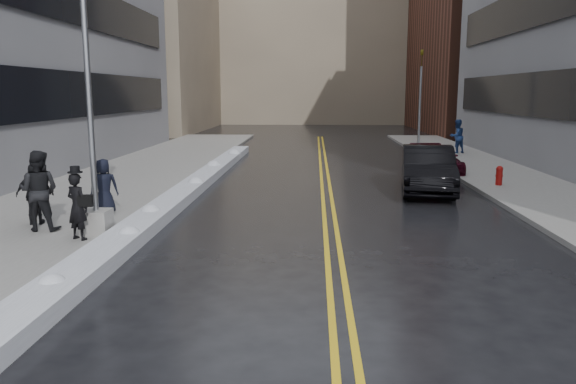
# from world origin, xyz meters

# --- Properties ---
(ground) EXTENTS (160.00, 160.00, 0.00)m
(ground) POSITION_xyz_m (0.00, 0.00, 0.00)
(ground) COLOR black
(ground) RESTS_ON ground
(sidewalk_west) EXTENTS (5.50, 50.00, 0.15)m
(sidewalk_west) POSITION_xyz_m (-5.75, 10.00, 0.07)
(sidewalk_west) COLOR gray
(sidewalk_west) RESTS_ON ground
(sidewalk_east) EXTENTS (4.00, 50.00, 0.15)m
(sidewalk_east) POSITION_xyz_m (10.00, 10.00, 0.07)
(sidewalk_east) COLOR gray
(sidewalk_east) RESTS_ON ground
(lane_line_left) EXTENTS (0.12, 50.00, 0.01)m
(lane_line_left) POSITION_xyz_m (2.35, 10.00, 0.00)
(lane_line_left) COLOR gold
(lane_line_left) RESTS_ON ground
(lane_line_right) EXTENTS (0.12, 50.00, 0.01)m
(lane_line_right) POSITION_xyz_m (2.65, 10.00, 0.00)
(lane_line_right) COLOR gold
(lane_line_right) RESTS_ON ground
(snow_ridge) EXTENTS (0.90, 30.00, 0.34)m
(snow_ridge) POSITION_xyz_m (-2.45, 8.00, 0.17)
(snow_ridge) COLOR silver
(snow_ridge) RESTS_ON ground
(building_west_far) EXTENTS (14.00, 22.00, 18.00)m
(building_west_far) POSITION_xyz_m (-15.50, 44.00, 9.00)
(building_west_far) COLOR gray
(building_west_far) RESTS_ON ground
(building_far) EXTENTS (36.00, 16.00, 22.00)m
(building_far) POSITION_xyz_m (2.00, 60.00, 11.00)
(building_far) COLOR gray
(building_far) RESTS_ON ground
(lamppost) EXTENTS (0.65, 0.65, 7.62)m
(lamppost) POSITION_xyz_m (-3.30, 2.00, 2.53)
(lamppost) COLOR gray
(lamppost) RESTS_ON sidewalk_west
(fire_hydrant) EXTENTS (0.26, 0.26, 0.73)m
(fire_hydrant) POSITION_xyz_m (9.00, 10.00, 0.55)
(fire_hydrant) COLOR maroon
(fire_hydrant) RESTS_ON sidewalk_east
(traffic_signal) EXTENTS (0.16, 0.20, 6.00)m
(traffic_signal) POSITION_xyz_m (8.50, 24.00, 3.40)
(traffic_signal) COLOR gray
(traffic_signal) RESTS_ON sidewalk_east
(pedestrian_fedora) EXTENTS (0.69, 0.59, 1.60)m
(pedestrian_fedora) POSITION_xyz_m (-3.52, 1.46, 0.95)
(pedestrian_fedora) COLOR black
(pedestrian_fedora) RESTS_ON sidewalk_west
(pedestrian_b) EXTENTS (1.01, 0.79, 2.03)m
(pedestrian_b) POSITION_xyz_m (-4.85, 2.31, 1.16)
(pedestrian_b) COLOR black
(pedestrian_b) RESTS_ON sidewalk_west
(pedestrian_c) EXTENTS (0.90, 0.73, 1.59)m
(pedestrian_c) POSITION_xyz_m (-3.96, 4.32, 0.95)
(pedestrian_c) COLOR black
(pedestrian_c) RESTS_ON sidewalk_west
(pedestrian_d) EXTENTS (1.00, 0.57, 1.61)m
(pedestrian_d) POSITION_xyz_m (-5.29, 2.94, 0.95)
(pedestrian_d) COLOR black
(pedestrian_d) RESTS_ON sidewalk_west
(pedestrian_east) EXTENTS (1.15, 1.06, 1.92)m
(pedestrian_east) POSITION_xyz_m (10.21, 21.42, 1.11)
(pedestrian_east) COLOR navy
(pedestrian_east) RESTS_ON sidewalk_east
(car_black) EXTENTS (2.45, 5.29, 1.68)m
(car_black) POSITION_xyz_m (6.16, 9.16, 0.84)
(car_black) COLOR black
(car_black) RESTS_ON ground
(car_maroon) EXTENTS (1.95, 4.33, 1.23)m
(car_maroon) POSITION_xyz_m (7.50, 14.12, 0.62)
(car_maroon) COLOR #400A19
(car_maroon) RESTS_ON ground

